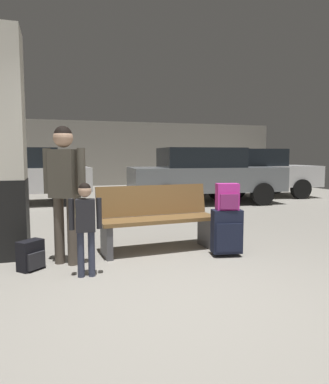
{
  "coord_description": "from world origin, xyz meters",
  "views": [
    {
      "loc": [
        -1.12,
        -2.88,
        1.29
      ],
      "look_at": [
        0.16,
        1.3,
        0.85
      ],
      "focal_mm": 33.31,
      "sensor_mm": 36.0,
      "label": 1
    }
  ],
  "objects_px": {
    "parked_car_far": "(11,175)",
    "child": "(85,219)",
    "backpack_dark_floor": "(31,255)",
    "parked_car_side": "(249,171)",
    "suitcase": "(227,232)",
    "structural_pillar": "(1,146)",
    "backpack_bright": "(227,197)",
    "bench": "(157,219)",
    "parked_car_near": "(204,174)",
    "adult": "(64,180)"
  },
  "relations": [
    {
      "from": "parked_car_far",
      "to": "child",
      "type": "bearing_deg",
      "value": -77.42
    },
    {
      "from": "child",
      "to": "backpack_dark_floor",
      "type": "relative_size",
      "value": 2.98
    },
    {
      "from": "parked_car_side",
      "to": "suitcase",
      "type": "bearing_deg",
      "value": -122.48
    },
    {
      "from": "structural_pillar",
      "to": "backpack_bright",
      "type": "relative_size",
      "value": 8.37
    },
    {
      "from": "bench",
      "to": "structural_pillar",
      "type": "bearing_deg",
      "value": 172.51
    },
    {
      "from": "child",
      "to": "parked_car_near",
      "type": "bearing_deg",
      "value": 55.33
    },
    {
      "from": "backpack_bright",
      "to": "backpack_dark_floor",
      "type": "distance_m",
      "value": 2.47
    },
    {
      "from": "child",
      "to": "backpack_dark_floor",
      "type": "height_order",
      "value": "child"
    },
    {
      "from": "bench",
      "to": "parked_car_near",
      "type": "xyz_separation_m",
      "value": [
        2.57,
        4.38,
        0.36
      ]
    },
    {
      "from": "backpack_bright",
      "to": "adult",
      "type": "relative_size",
      "value": 0.21
    },
    {
      "from": "structural_pillar",
      "to": "bench",
      "type": "bearing_deg",
      "value": -7.49
    },
    {
      "from": "bench",
      "to": "backpack_dark_floor",
      "type": "relative_size",
      "value": 4.81
    },
    {
      "from": "structural_pillar",
      "to": "adult",
      "type": "height_order",
      "value": "structural_pillar"
    },
    {
      "from": "structural_pillar",
      "to": "child",
      "type": "bearing_deg",
      "value": -49.06
    },
    {
      "from": "backpack_bright",
      "to": "child",
      "type": "relative_size",
      "value": 0.34
    },
    {
      "from": "backpack_bright",
      "to": "child",
      "type": "bearing_deg",
      "value": -171.2
    },
    {
      "from": "parked_car_far",
      "to": "bench",
      "type": "bearing_deg",
      "value": -66.22
    },
    {
      "from": "structural_pillar",
      "to": "backpack_dark_floor",
      "type": "distance_m",
      "value": 1.45
    },
    {
      "from": "suitcase",
      "to": "parked_car_side",
      "type": "relative_size",
      "value": 0.14
    },
    {
      "from": "backpack_bright",
      "to": "parked_car_far",
      "type": "distance_m",
      "value": 6.88
    },
    {
      "from": "bench",
      "to": "backpack_dark_floor",
      "type": "bearing_deg",
      "value": -166.06
    },
    {
      "from": "bench",
      "to": "parked_car_side",
      "type": "height_order",
      "value": "parked_car_side"
    },
    {
      "from": "structural_pillar",
      "to": "adult",
      "type": "xyz_separation_m",
      "value": [
        0.74,
        -0.54,
        -0.4
      ]
    },
    {
      "from": "parked_car_far",
      "to": "parked_car_side",
      "type": "relative_size",
      "value": 0.98
    },
    {
      "from": "structural_pillar",
      "to": "parked_car_far",
      "type": "height_order",
      "value": "structural_pillar"
    },
    {
      "from": "adult",
      "to": "parked_car_near",
      "type": "bearing_deg",
      "value": 50.94
    },
    {
      "from": "backpack_dark_floor",
      "to": "parked_car_side",
      "type": "relative_size",
      "value": 0.08
    },
    {
      "from": "parked_car_near",
      "to": "adult",
      "type": "bearing_deg",
      "value": -129.06
    },
    {
      "from": "structural_pillar",
      "to": "suitcase",
      "type": "height_order",
      "value": "structural_pillar"
    },
    {
      "from": "backpack_dark_floor",
      "to": "parked_car_side",
      "type": "xyz_separation_m",
      "value": [
        6.15,
        5.77,
        0.64
      ]
    },
    {
      "from": "child",
      "to": "parked_car_side",
      "type": "xyz_separation_m",
      "value": [
        5.57,
        6.19,
        0.18
      ]
    },
    {
      "from": "bench",
      "to": "adult",
      "type": "height_order",
      "value": "adult"
    },
    {
      "from": "backpack_bright",
      "to": "child",
      "type": "distance_m",
      "value": 1.83
    },
    {
      "from": "structural_pillar",
      "to": "backpack_bright",
      "type": "xyz_separation_m",
      "value": [
        2.74,
        -0.79,
        -0.64
      ]
    },
    {
      "from": "bench",
      "to": "adult",
      "type": "bearing_deg",
      "value": -166.82
    },
    {
      "from": "structural_pillar",
      "to": "suitcase",
      "type": "relative_size",
      "value": 4.71
    },
    {
      "from": "parked_car_far",
      "to": "parked_car_near",
      "type": "relative_size",
      "value": 1.0
    },
    {
      "from": "structural_pillar",
      "to": "backpack_bright",
      "type": "distance_m",
      "value": 2.92
    },
    {
      "from": "parked_car_far",
      "to": "parked_car_near",
      "type": "bearing_deg",
      "value": -13.1
    },
    {
      "from": "backpack_bright",
      "to": "adult",
      "type": "height_order",
      "value": "adult"
    },
    {
      "from": "adult",
      "to": "parked_car_near",
      "type": "xyz_separation_m",
      "value": [
        3.78,
        4.66,
        -0.21
      ]
    },
    {
      "from": "backpack_dark_floor",
      "to": "suitcase",
      "type": "bearing_deg",
      "value": -3.26
    },
    {
      "from": "bench",
      "to": "adult",
      "type": "distance_m",
      "value": 1.37
    },
    {
      "from": "structural_pillar",
      "to": "adult",
      "type": "relative_size",
      "value": 1.73
    },
    {
      "from": "backpack_dark_floor",
      "to": "backpack_bright",
      "type": "bearing_deg",
      "value": -3.27
    },
    {
      "from": "bench",
      "to": "parked_car_far",
      "type": "distance_m",
      "value": 6.07
    },
    {
      "from": "structural_pillar",
      "to": "parked_car_far",
      "type": "relative_size",
      "value": 0.68
    },
    {
      "from": "parked_car_far",
      "to": "parked_car_near",
      "type": "height_order",
      "value": "same"
    },
    {
      "from": "parked_car_far",
      "to": "parked_car_side",
      "type": "bearing_deg",
      "value": -1.37
    },
    {
      "from": "adult",
      "to": "bench",
      "type": "bearing_deg",
      "value": 13.18
    }
  ]
}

